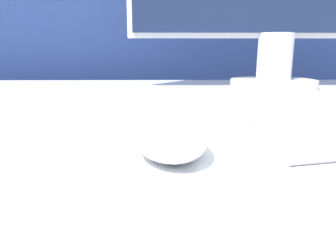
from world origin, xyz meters
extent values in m
cube|color=navy|center=(0.00, 0.62, 0.74)|extent=(5.00, 0.03, 1.48)
ellipsoid|color=white|center=(0.02, -0.23, 0.77)|extent=(0.08, 0.12, 0.03)
cube|color=silver|center=(-0.05, -0.02, 0.77)|extent=(0.38, 0.16, 0.02)
cube|color=white|center=(-0.05, -0.02, 0.78)|extent=(0.36, 0.14, 0.01)
cylinder|color=silver|center=(0.28, 0.28, 0.77)|extent=(0.20, 0.20, 0.02)
cylinder|color=silver|center=(0.28, 0.28, 0.83)|extent=(0.08, 0.08, 0.11)
camera|label=1|loc=(0.02, -0.50, 0.85)|focal=35.00mm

